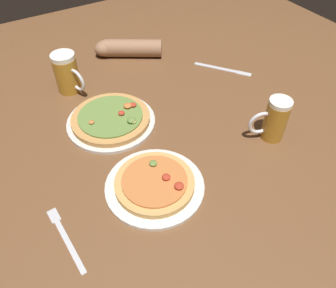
# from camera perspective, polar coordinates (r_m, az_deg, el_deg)

# --- Properties ---
(ground_plane) EXTENTS (2.40, 2.40, 0.03)m
(ground_plane) POSITION_cam_1_polar(r_m,az_deg,el_deg) (1.10, -0.00, -1.29)
(ground_plane) COLOR brown
(pizza_plate_near) EXTENTS (0.29, 0.29, 0.05)m
(pizza_plate_near) POSITION_cam_1_polar(r_m,az_deg,el_deg) (0.97, -2.26, -6.84)
(pizza_plate_near) COLOR silver
(pizza_plate_near) RESTS_ON ground_plane
(pizza_plate_far) EXTENTS (0.31, 0.31, 0.05)m
(pizza_plate_far) POSITION_cam_1_polar(r_m,az_deg,el_deg) (1.18, -9.63, 4.14)
(pizza_plate_far) COLOR silver
(pizza_plate_far) RESTS_ON ground_plane
(beer_mug_dark) EXTENTS (0.09, 0.14, 0.15)m
(beer_mug_dark) POSITION_cam_1_polar(r_m,az_deg,el_deg) (1.34, -16.75, 11.44)
(beer_mug_dark) COLOR #B27A23
(beer_mug_dark) RESTS_ON ground_plane
(beer_mug_amber) EXTENTS (0.13, 0.07, 0.15)m
(beer_mug_amber) POSITION_cam_1_polar(r_m,az_deg,el_deg) (1.13, 17.62, 3.96)
(beer_mug_amber) COLOR #B27A23
(beer_mug_amber) RESTS_ON ground_plane
(fork_left) EXTENTS (0.03, 0.22, 0.01)m
(fork_left) POSITION_cam_1_polar(r_m,az_deg,el_deg) (0.93, -17.04, -14.94)
(fork_left) COLOR silver
(fork_left) RESTS_ON ground_plane
(knife_right) EXTENTS (0.16, 0.21, 0.01)m
(knife_right) POSITION_cam_1_polar(r_m,az_deg,el_deg) (1.46, 9.31, 12.49)
(knife_right) COLOR silver
(knife_right) RESTS_ON ground_plane
(diner_arm) EXTENTS (0.28, 0.20, 0.07)m
(diner_arm) POSITION_cam_1_polar(r_m,az_deg,el_deg) (1.53, -7.20, 15.86)
(diner_arm) COLOR #936B4C
(diner_arm) RESTS_ON ground_plane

